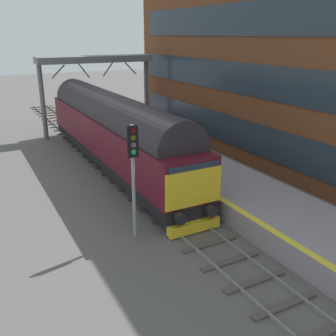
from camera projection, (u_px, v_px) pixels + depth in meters
ground_plane at (150, 196)px, 20.09m from camera, size 140.00×140.00×0.00m
track_main at (150, 195)px, 20.07m from camera, size 2.50×60.00×0.15m
station_platform at (208, 176)px, 21.52m from camera, size 4.00×44.00×1.01m
station_building at (285, 53)px, 23.18m from camera, size 4.21×31.89×13.90m
diesel_locomotive at (112, 129)px, 23.64m from camera, size 2.74×19.56×4.68m
signal_post_mid at (133, 166)px, 15.08m from camera, size 0.44×0.22×4.76m
platform_number_sign at (211, 167)px, 17.95m from camera, size 0.10×0.44×1.71m
overhead_footbridge at (96, 65)px, 31.04m from camera, size 9.30×2.00×6.35m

